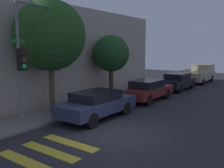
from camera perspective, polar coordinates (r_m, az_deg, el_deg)
ground_plane at (r=10.48m, az=0.70°, el=-11.35°), size 60.00×60.00×0.00m
sidewalk at (r=13.26m, az=-14.58°, el=-7.11°), size 26.00×2.10×0.14m
crosswalk at (r=8.82m, az=-16.54°, el=-15.52°), size 3.33×2.60×0.00m
traffic_light_pole at (r=11.21m, az=-18.29°, el=8.08°), size 2.63×0.56×5.51m
sedan_near_corner at (r=12.57m, az=-3.43°, el=-4.49°), size 4.45×1.87×1.39m
sedan_middle at (r=16.99m, az=8.14°, el=-1.27°), size 4.48×1.81×1.40m
sedan_far_end at (r=21.87m, az=14.80°, el=0.67°), size 4.51×1.75×1.44m
pickup_truck at (r=27.63m, az=19.43°, el=2.29°), size 5.29×1.97×1.83m
tree_near_corner at (r=13.39m, az=-13.98°, el=10.72°), size 3.67×3.67×6.00m
tree_midblock at (r=17.29m, az=-0.21°, el=6.93°), size 2.51×2.51×4.42m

